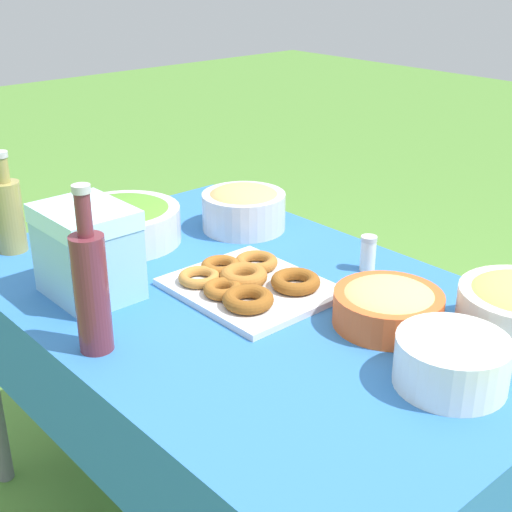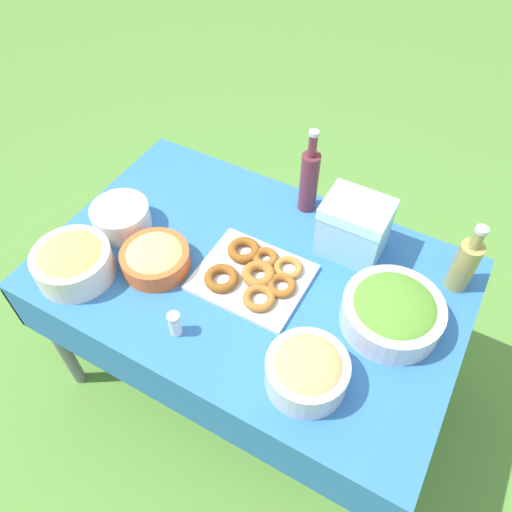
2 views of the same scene
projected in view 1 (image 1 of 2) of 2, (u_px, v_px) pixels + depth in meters
name	position (u px, v px, depth m)	size (l,w,h in m)	color
picnic_table	(249.00, 330.00, 1.70)	(1.44, 0.93, 0.73)	#2D6BB2
salad_bowl	(123.00, 221.00, 1.95)	(0.31, 0.31, 0.12)	silver
pasta_bowl	(388.00, 305.00, 1.52)	(0.24, 0.24, 0.09)	#E05B28
donut_platter	(248.00, 283.00, 1.68)	(0.37, 0.31, 0.05)	silver
plate_stack	(452.00, 362.00, 1.31)	(0.21, 0.21, 0.10)	white
olive_oil_bottle	(8.00, 213.00, 1.87)	(0.08, 0.08, 0.27)	#998E4C
wine_bottle	(91.00, 288.00, 1.39)	(0.07, 0.07, 0.35)	maroon
bread_bowl	(244.00, 207.00, 2.04)	(0.24, 0.24, 0.13)	silver
cooler_box	(88.00, 252.00, 1.63)	(0.22, 0.18, 0.22)	#8CC6E5
salt_shaker	(368.00, 253.00, 1.78)	(0.04, 0.04, 0.09)	white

